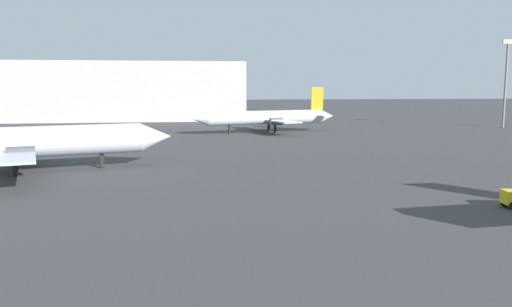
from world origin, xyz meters
name	(u,v)px	position (x,y,z in m)	size (l,w,h in m)	color
airplane_on_taxiway	(24,142)	(-15.33, 41.43, 3.12)	(29.65, 24.33, 9.21)	silver
airplane_distant	(268,117)	(16.06, 81.07, 2.90)	(28.13, 19.69, 8.47)	silver
light_mast_right	(506,78)	(67.09, 86.01, 10.34)	(2.40, 0.50, 18.18)	slate
terminal_building	(125,91)	(-14.80, 124.32, 7.33)	(60.93, 24.89, 14.65)	#B7B7B2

